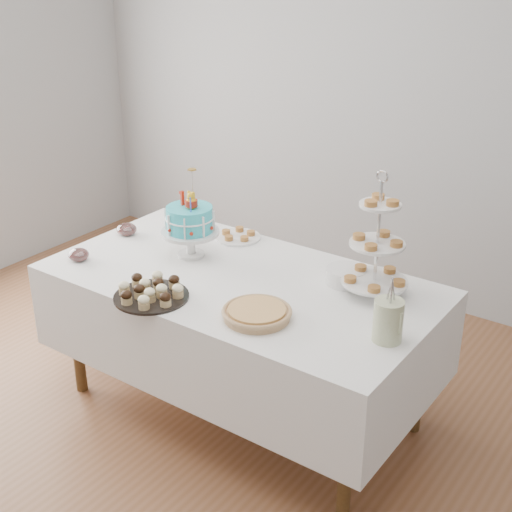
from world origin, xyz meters
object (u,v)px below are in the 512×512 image
Objects in this scene: utensil_pitcher at (388,319)px; pie at (257,313)px; birthday_cake at (190,233)px; jam_bowl_a at (79,255)px; tiered_stand at (377,245)px; pastry_plate at (238,236)px; jam_bowl_b at (127,229)px; plate_stack at (346,276)px; table at (240,319)px; cupcake_tray at (151,290)px.

pie is at bearing -148.60° from utensil_pitcher.
birthday_cake is 4.37× the size of jam_bowl_a.
tiered_stand reaches higher than pastry_plate.
pastry_plate is (0.06, 0.33, -0.11)m from birthday_cake.
birthday_cake is at bearing -1.35° from jam_bowl_b.
pastry_plate is (-0.75, 0.14, -0.02)m from plate_stack.
pastry_plate is at bearing 127.70° from table.
cupcake_tray is at bearing -166.31° from pie.
plate_stack is (0.45, 0.26, 0.26)m from table.
jam_bowl_a reaches higher than pie.
pie is at bearing -10.91° from birthday_cake.
tiered_stand reaches higher than plate_stack.
birthday_cake reaches higher than jam_bowl_b.
pastry_plate is (-0.91, 0.17, -0.23)m from tiered_stand.
tiered_stand is 3.12× the size of plate_stack.
table is 0.91m from utensil_pitcher.
plate_stack is at bearing 151.52° from utensil_pitcher.
table is 9.96× the size of plate_stack.
utensil_pitcher is (0.23, -0.34, -0.15)m from tiered_stand.
cupcake_tray is at bearing -83.14° from pastry_plate.
jam_bowl_a is at bearing 171.31° from cupcake_tray.
pie is 0.55m from plate_stack.
jam_bowl_b is at bearing -174.00° from tiered_stand.
jam_bowl_b is (-0.04, 0.39, 0.00)m from jam_bowl_a.
cupcake_tray reaches higher than jam_bowl_b.
birthday_cake is at bearing -100.10° from pastry_plate.
table is 0.88m from jam_bowl_b.
cupcake_tray is at bearing -55.32° from birthday_cake.
table is at bearing 62.36° from cupcake_tray.
birthday_cake is 0.50m from cupcake_tray.
cupcake_tray is 1.09m from utensil_pitcher.
cupcake_tray is 1.13× the size of pie.
pie is at bearing -42.66° from table.
plate_stack is (0.81, 0.19, -0.09)m from birthday_cake.
cupcake_tray is at bearing -134.97° from plate_stack.
jam_bowl_b is (-0.84, 0.08, 0.26)m from table.
cupcake_tray is 0.80m from pastry_plate.
plate_stack is 1.72× the size of jam_bowl_b.
utensil_pitcher is (0.84, -0.11, 0.33)m from table.
jam_bowl_b reaches higher than pie.
jam_bowl_a is (-1.10, -0.03, 0.00)m from pie.
pie is (0.30, -0.28, 0.25)m from table.
cupcake_tray is 0.79m from jam_bowl_b.
utensil_pitcher is (0.39, -0.37, 0.06)m from plate_stack.
plate_stack is 0.77× the size of pastry_plate.
jam_bowl_b reaches higher than table.
jam_bowl_b is at bearing 174.76° from table.
pastry_plate is at bearing 169.72° from tiered_stand.
utensil_pitcher is at bearing 16.84° from pie.
tiered_stand reaches higher than jam_bowl_b.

